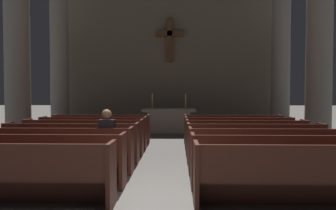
% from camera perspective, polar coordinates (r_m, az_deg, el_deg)
% --- Properties ---
extents(ground_plane, '(80.00, 80.00, 0.00)m').
position_cam_1_polar(ground_plane, '(4.78, -2.60, -17.97)').
color(ground_plane, '#66635E').
extents(pew_left_row_1, '(3.15, 0.50, 0.95)m').
position_cam_1_polar(pew_left_row_1, '(5.22, -27.43, -11.01)').
color(pew_left_row_1, '#4C2319').
rests_on(pew_left_row_1, ground).
extents(pew_left_row_2, '(3.15, 0.50, 0.95)m').
position_cam_1_polar(pew_left_row_2, '(6.07, -22.88, -9.11)').
color(pew_left_row_2, '#4C2319').
rests_on(pew_left_row_2, ground).
extents(pew_left_row_3, '(3.15, 0.50, 0.95)m').
position_cam_1_polar(pew_left_row_3, '(6.97, -19.51, -7.64)').
color(pew_left_row_3, '#4C2319').
rests_on(pew_left_row_3, ground).
extents(pew_left_row_4, '(3.15, 0.50, 0.95)m').
position_cam_1_polar(pew_left_row_4, '(7.88, -16.92, -6.50)').
color(pew_left_row_4, '#4C2319').
rests_on(pew_left_row_4, ground).
extents(pew_left_row_5, '(3.15, 0.50, 0.95)m').
position_cam_1_polar(pew_left_row_5, '(8.81, -14.88, -5.58)').
color(pew_left_row_5, '#4C2319').
rests_on(pew_left_row_5, ground).
extents(pew_left_row_6, '(3.15, 0.50, 0.95)m').
position_cam_1_polar(pew_left_row_6, '(9.74, -13.24, -4.84)').
color(pew_left_row_6, '#4C2319').
rests_on(pew_left_row_6, ground).
extents(pew_left_row_7, '(3.15, 0.50, 0.95)m').
position_cam_1_polar(pew_left_row_7, '(10.69, -11.89, -4.22)').
color(pew_left_row_7, '#4C2319').
rests_on(pew_left_row_7, ground).
extents(pew_right_row_1, '(3.15, 0.50, 0.95)m').
position_cam_1_polar(pew_right_row_1, '(4.94, 23.72, -11.70)').
color(pew_right_row_1, '#4C2319').
rests_on(pew_right_row_1, ground).
extents(pew_right_row_2, '(3.15, 0.50, 0.95)m').
position_cam_1_polar(pew_right_row_2, '(5.84, 20.04, -9.53)').
color(pew_right_row_2, '#4C2319').
rests_on(pew_right_row_2, ground).
extents(pew_right_row_3, '(3.15, 0.50, 0.95)m').
position_cam_1_polar(pew_right_row_3, '(6.76, 17.38, -7.92)').
color(pew_right_row_3, '#4C2319').
rests_on(pew_right_row_3, ground).
extents(pew_right_row_4, '(3.15, 0.50, 0.95)m').
position_cam_1_polar(pew_right_row_4, '(7.70, 15.37, -6.69)').
color(pew_right_row_4, '#4C2319').
rests_on(pew_right_row_4, ground).
extents(pew_right_row_5, '(3.15, 0.50, 0.95)m').
position_cam_1_polar(pew_right_row_5, '(8.64, 13.81, -5.72)').
color(pew_right_row_5, '#4C2319').
rests_on(pew_right_row_5, ground).
extents(pew_right_row_6, '(3.15, 0.50, 0.95)m').
position_cam_1_polar(pew_right_row_6, '(9.60, 12.57, -4.94)').
color(pew_right_row_6, '#4C2319').
rests_on(pew_right_row_6, ground).
extents(pew_right_row_7, '(3.15, 0.50, 0.95)m').
position_cam_1_polar(pew_right_row_7, '(10.56, 11.55, -4.30)').
color(pew_right_row_7, '#4C2319').
rests_on(pew_right_row_7, ground).
extents(column_left_second, '(1.15, 1.15, 6.98)m').
position_cam_1_polar(column_left_second, '(11.23, -25.58, 10.91)').
color(column_left_second, gray).
rests_on(column_left_second, ground).
extents(column_right_second, '(1.15, 1.15, 6.98)m').
position_cam_1_polar(column_right_second, '(10.95, 25.63, 11.14)').
color(column_right_second, gray).
rests_on(column_right_second, ground).
extents(column_left_third, '(1.15, 1.15, 6.98)m').
position_cam_1_polar(column_left_third, '(14.50, -18.99, 8.94)').
color(column_left_third, gray).
rests_on(column_left_third, ground).
extents(column_right_third, '(1.15, 1.15, 6.98)m').
position_cam_1_polar(column_right_third, '(14.28, 19.66, 9.04)').
color(column_right_third, gray).
rests_on(column_right_third, ground).
extents(altar, '(2.20, 0.90, 1.01)m').
position_cam_1_polar(altar, '(13.29, 0.15, -2.71)').
color(altar, '#A8A399').
rests_on(altar, ground).
extents(candlestick_left, '(0.16, 0.16, 0.63)m').
position_cam_1_polar(candlestick_left, '(13.29, -2.86, 0.20)').
color(candlestick_left, '#B79338').
rests_on(candlestick_left, altar).
extents(candlestick_right, '(0.16, 0.16, 0.63)m').
position_cam_1_polar(candlestick_right, '(13.25, 3.18, 0.20)').
color(candlestick_right, '#B79338').
rests_on(candlestick_right, altar).
extents(apse_with_cross, '(10.64, 0.50, 7.58)m').
position_cam_1_polar(apse_with_cross, '(15.43, 0.35, 10.09)').
color(apse_with_cross, '#706656').
rests_on(apse_with_cross, ground).
extents(lone_worshipper, '(0.32, 0.43, 1.32)m').
position_cam_1_polar(lone_worshipper, '(6.66, -10.83, -6.13)').
color(lone_worshipper, '#26262B').
rests_on(lone_worshipper, ground).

